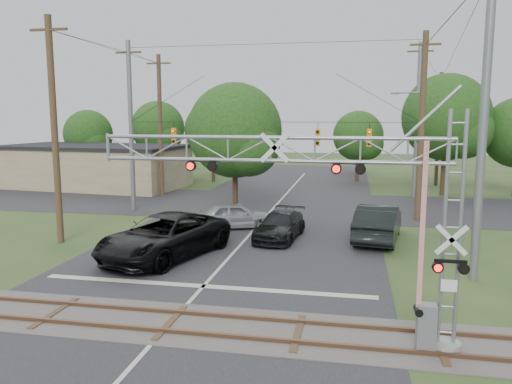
% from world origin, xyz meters
% --- Properties ---
extents(ground, '(160.00, 160.00, 0.00)m').
position_xyz_m(ground, '(0.00, 0.00, 0.00)').
color(ground, '#2D441F').
rests_on(ground, ground).
extents(road_main, '(14.00, 90.00, 0.02)m').
position_xyz_m(road_main, '(0.00, 10.00, 0.01)').
color(road_main, '#252527').
rests_on(road_main, ground).
extents(road_cross, '(90.00, 12.00, 0.02)m').
position_xyz_m(road_cross, '(0.00, 24.00, 0.01)').
color(road_cross, '#252527').
rests_on(road_cross, ground).
extents(railroad_track, '(90.00, 3.20, 0.17)m').
position_xyz_m(railroad_track, '(0.00, 2.00, 0.03)').
color(railroad_track, '#43403A').
rests_on(railroad_track, ground).
extents(crossing_gantry, '(10.29, 0.85, 6.62)m').
position_xyz_m(crossing_gantry, '(5.10, 1.65, 4.12)').
color(crossing_gantry, gray).
rests_on(crossing_gantry, ground).
extents(traffic_signal_span, '(19.34, 0.36, 11.50)m').
position_xyz_m(traffic_signal_span, '(0.93, 20.00, 5.66)').
color(traffic_signal_span, slate).
rests_on(traffic_signal_span, ground).
extents(pickup_black, '(5.25, 7.74, 1.97)m').
position_xyz_m(pickup_black, '(-2.93, 9.06, 0.99)').
color(pickup_black, black).
rests_on(pickup_black, ground).
extents(car_dark, '(2.51, 5.11, 1.43)m').
position_xyz_m(car_dark, '(1.75, 13.63, 0.71)').
color(car_dark, black).
rests_on(car_dark, ground).
extents(sedan_silver, '(4.85, 3.36, 1.53)m').
position_xyz_m(sedan_silver, '(-1.18, 15.65, 0.77)').
color(sedan_silver, '#95989C').
rests_on(sedan_silver, ground).
extents(suv_dark, '(2.84, 6.01, 1.90)m').
position_xyz_m(suv_dark, '(6.84, 14.28, 0.95)').
color(suv_dark, black).
rests_on(suv_dark, ground).
extents(commercial_building, '(17.43, 10.13, 3.89)m').
position_xyz_m(commercial_building, '(-18.14, 30.27, 1.95)').
color(commercial_building, gray).
rests_on(commercial_building, ground).
extents(streetlight, '(2.21, 0.23, 8.29)m').
position_xyz_m(streetlight, '(9.89, 24.73, 4.64)').
color(streetlight, slate).
rests_on(streetlight, ground).
extents(utility_poles, '(25.24, 29.38, 12.44)m').
position_xyz_m(utility_poles, '(3.01, 22.16, 5.91)').
color(utility_poles, '#493122').
rests_on(utility_poles, ground).
extents(treeline, '(51.29, 26.45, 9.94)m').
position_xyz_m(treeline, '(2.19, 31.82, 5.37)').
color(treeline, '#3A2A1A').
rests_on(treeline, ground).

